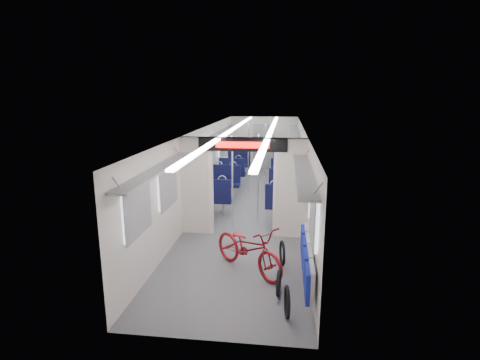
{
  "coord_description": "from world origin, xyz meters",
  "views": [
    {
      "loc": [
        0.95,
        -10.35,
        3.26
      ],
      "look_at": [
        -0.12,
        -1.61,
        1.22
      ],
      "focal_mm": 28.0,
      "sensor_mm": 36.0,
      "label": 1
    }
  ],
  "objects_px": {
    "bike_hoop_b": "(279,284)",
    "stanchion_far_left": "(248,158)",
    "bike_hoop_c": "(282,254)",
    "seat_bay_far_right": "(284,166)",
    "stanchion_far_right": "(265,159)",
    "flip_bench": "(307,259)",
    "bike_hoop_a": "(287,303)",
    "seat_bay_far_left": "(236,165)",
    "bicycle": "(248,248)",
    "seat_bay_near_left": "(221,187)",
    "stanchion_near_left": "(232,183)",
    "seat_bay_near_right": "(284,192)",
    "stanchion_near_right": "(258,180)"
  },
  "relations": [
    {
      "from": "bike_hoop_c",
      "to": "stanchion_near_left",
      "type": "bearing_deg",
      "value": 122.42
    },
    {
      "from": "bike_hoop_a",
      "to": "bike_hoop_b",
      "type": "relative_size",
      "value": 1.08
    },
    {
      "from": "stanchion_near_left",
      "to": "stanchion_far_left",
      "type": "height_order",
      "value": "same"
    },
    {
      "from": "seat_bay_near_right",
      "to": "stanchion_far_right",
      "type": "bearing_deg",
      "value": 108.45
    },
    {
      "from": "bike_hoop_c",
      "to": "stanchion_near_left",
      "type": "relative_size",
      "value": 0.22
    },
    {
      "from": "bike_hoop_a",
      "to": "seat_bay_far_left",
      "type": "distance_m",
      "value": 9.26
    },
    {
      "from": "stanchion_far_left",
      "to": "bicycle",
      "type": "bearing_deg",
      "value": -84.26
    },
    {
      "from": "bicycle",
      "to": "stanchion_near_left",
      "type": "bearing_deg",
      "value": 57.83
    },
    {
      "from": "bike_hoop_a",
      "to": "stanchion_far_right",
      "type": "xyz_separation_m",
      "value": [
        -0.75,
        7.18,
        0.93
      ]
    },
    {
      "from": "stanchion_near_left",
      "to": "seat_bay_far_left",
      "type": "bearing_deg",
      "value": 96.76
    },
    {
      "from": "seat_bay_far_left",
      "to": "stanchion_near_right",
      "type": "bearing_deg",
      "value": -76.23
    },
    {
      "from": "seat_bay_near_left",
      "to": "stanchion_far_left",
      "type": "bearing_deg",
      "value": 69.34
    },
    {
      "from": "bike_hoop_c",
      "to": "stanchion_far_left",
      "type": "height_order",
      "value": "stanchion_far_left"
    },
    {
      "from": "bike_hoop_a",
      "to": "bike_hoop_b",
      "type": "height_order",
      "value": "bike_hoop_a"
    },
    {
      "from": "flip_bench",
      "to": "stanchion_far_right",
      "type": "relative_size",
      "value": 0.93
    },
    {
      "from": "stanchion_far_left",
      "to": "seat_bay_near_right",
      "type": "bearing_deg",
      "value": -59.9
    },
    {
      "from": "bicycle",
      "to": "seat_bay_far_left",
      "type": "relative_size",
      "value": 0.81
    },
    {
      "from": "flip_bench",
      "to": "stanchion_near_right",
      "type": "distance_m",
      "value": 3.47
    },
    {
      "from": "bike_hoop_b",
      "to": "seat_bay_far_left",
      "type": "height_order",
      "value": "seat_bay_far_left"
    },
    {
      "from": "bicycle",
      "to": "bike_hoop_a",
      "type": "relative_size",
      "value": 3.59
    },
    {
      "from": "flip_bench",
      "to": "stanchion_near_left",
      "type": "xyz_separation_m",
      "value": [
        -1.66,
        2.91,
        0.57
      ]
    },
    {
      "from": "seat_bay_near_left",
      "to": "stanchion_near_left",
      "type": "relative_size",
      "value": 0.96
    },
    {
      "from": "bike_hoop_b",
      "to": "seat_bay_far_right",
      "type": "bearing_deg",
      "value": 89.78
    },
    {
      "from": "stanchion_far_left",
      "to": "stanchion_far_right",
      "type": "relative_size",
      "value": 1.0
    },
    {
      "from": "bike_hoop_a",
      "to": "seat_bay_near_left",
      "type": "relative_size",
      "value": 0.22
    },
    {
      "from": "stanchion_near_right",
      "to": "stanchion_far_right",
      "type": "bearing_deg",
      "value": 89.96
    },
    {
      "from": "seat_bay_near_right",
      "to": "seat_bay_far_right",
      "type": "xyz_separation_m",
      "value": [
        0.0,
        3.84,
        0.01
      ]
    },
    {
      "from": "bike_hoop_c",
      "to": "seat_bay_far_right",
      "type": "bearing_deg",
      "value": 90.09
    },
    {
      "from": "seat_bay_far_right",
      "to": "stanchion_far_right",
      "type": "distance_m",
      "value": 2.11
    },
    {
      "from": "bike_hoop_c",
      "to": "seat_bay_far_right",
      "type": "distance_m",
      "value": 7.38
    },
    {
      "from": "flip_bench",
      "to": "seat_bay_near_right",
      "type": "height_order",
      "value": "seat_bay_near_right"
    },
    {
      "from": "bike_hoop_a",
      "to": "stanchion_far_left",
      "type": "xyz_separation_m",
      "value": [
        -1.32,
        7.35,
        0.93
      ]
    },
    {
      "from": "bike_hoop_a",
      "to": "seat_bay_far_left",
      "type": "relative_size",
      "value": 0.23
    },
    {
      "from": "seat_bay_near_right",
      "to": "stanchion_near_left",
      "type": "xyz_separation_m",
      "value": [
        -1.24,
        -1.57,
        0.59
      ]
    },
    {
      "from": "flip_bench",
      "to": "bike_hoop_b",
      "type": "height_order",
      "value": "flip_bench"
    },
    {
      "from": "seat_bay_near_right",
      "to": "stanchion_far_left",
      "type": "distance_m",
      "value": 2.49
    },
    {
      "from": "seat_bay_far_left",
      "to": "stanchion_near_right",
      "type": "xyz_separation_m",
      "value": [
        1.23,
        -5.0,
        0.59
      ]
    },
    {
      "from": "bicycle",
      "to": "stanchion_near_left",
      "type": "relative_size",
      "value": 0.77
    },
    {
      "from": "seat_bay_far_left",
      "to": "seat_bay_far_right",
      "type": "relative_size",
      "value": 0.96
    },
    {
      "from": "bike_hoop_b",
      "to": "stanchion_far_left",
      "type": "relative_size",
      "value": 0.2
    },
    {
      "from": "flip_bench",
      "to": "bike_hoop_c",
      "type": "xyz_separation_m",
      "value": [
        -0.41,
        0.94,
        -0.36
      ]
    },
    {
      "from": "bike_hoop_b",
      "to": "seat_bay_near_left",
      "type": "xyz_separation_m",
      "value": [
        -1.84,
        5.02,
        0.36
      ]
    },
    {
      "from": "seat_bay_near_left",
      "to": "stanchion_far_right",
      "type": "height_order",
      "value": "stanchion_far_right"
    },
    {
      "from": "stanchion_near_left",
      "to": "seat_bay_near_right",
      "type": "bearing_deg",
      "value": 51.71
    },
    {
      "from": "seat_bay_near_right",
      "to": "stanchion_far_right",
      "type": "relative_size",
      "value": 0.94
    },
    {
      "from": "stanchion_far_right",
      "to": "stanchion_near_right",
      "type": "bearing_deg",
      "value": -90.04
    },
    {
      "from": "bike_hoop_b",
      "to": "stanchion_near_right",
      "type": "distance_m",
      "value": 3.63
    },
    {
      "from": "bicycle",
      "to": "seat_bay_far_left",
      "type": "bearing_deg",
      "value": 51.98
    },
    {
      "from": "bike_hoop_c",
      "to": "stanchion_far_right",
      "type": "relative_size",
      "value": 0.22
    },
    {
      "from": "stanchion_near_left",
      "to": "seat_bay_near_left",
      "type": "bearing_deg",
      "value": 108.31
    }
  ]
}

